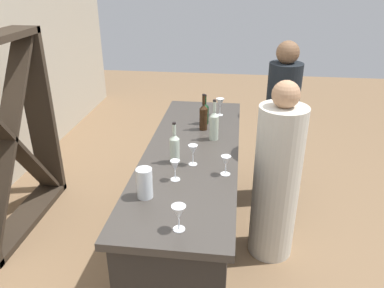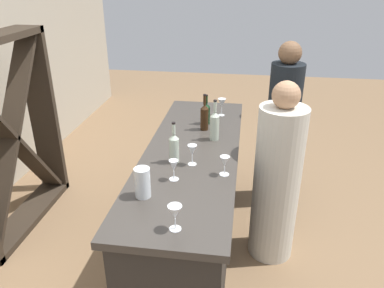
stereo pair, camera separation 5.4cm
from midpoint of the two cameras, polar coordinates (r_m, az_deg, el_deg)
The scene contains 15 objects.
ground_plane at distance 3.46m, azimuth -0.47°, elevation -14.98°, with size 12.00×12.00×0.00m, color #846647.
bar_counter at distance 3.17m, azimuth -0.49°, elevation -8.45°, with size 2.33×0.72×0.94m.
wine_rack at distance 3.67m, azimuth -26.67°, elevation 0.67°, with size 1.26×0.28×1.75m.
wine_bottle_leftmost_clear_pale at distance 2.71m, azimuth -3.23°, elevation -0.54°, with size 0.07×0.07×0.31m.
wine_bottle_second_left_clear_pale at distance 3.08m, azimuth 2.85°, elevation 2.95°, with size 0.08×0.08×0.34m.
wine_bottle_center_amber_brown at distance 3.27m, azimuth 1.27°, elevation 4.22°, with size 0.07×0.07×0.32m.
wine_bottle_second_right_dark_green at distance 3.41m, azimuth 1.52°, elevation 4.75°, with size 0.07×0.07×0.27m.
wine_glass_near_left at distance 2.56m, azimuth 4.55°, elevation -2.72°, with size 0.07×0.07×0.14m.
wine_glass_near_center at distance 3.61m, azimuth 3.85°, elevation 6.17°, with size 0.08×0.08×0.17m.
wine_glass_near_right at distance 2.04m, azimuth -2.81°, elevation -10.43°, with size 0.08×0.08×0.15m.
wine_glass_far_left at distance 2.68m, azimuth -0.44°, elevation -1.05°, with size 0.07×0.07×0.15m.
wine_glass_far_center at distance 2.49m, azimuth -3.21°, elevation -3.45°, with size 0.07×0.07×0.14m.
water_pitcher at distance 2.33m, azimuth -7.86°, elevation -5.89°, with size 0.10×0.10×0.19m.
person_left_guest at distance 3.81m, azimuth 12.73°, elevation 2.03°, with size 0.37×0.37×1.64m.
person_center_guest at distance 3.08m, azimuth 12.19°, elevation -5.44°, with size 0.46×0.46×1.51m.
Camera 1 is at (-2.62, -0.33, 2.23)m, focal length 35.19 mm.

